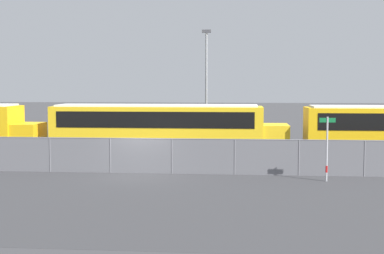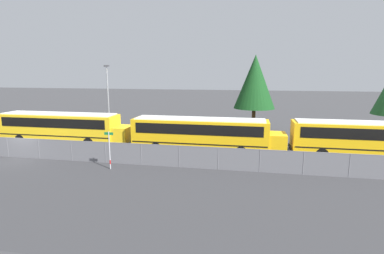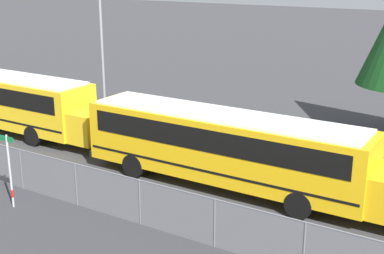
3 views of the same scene
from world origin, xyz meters
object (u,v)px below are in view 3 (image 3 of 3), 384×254
Objects in this scene: school_bus_4 at (229,145)px; light_pole at (102,42)px; school_bus_3 at (2,97)px; street_sign at (10,169)px.

light_pole is (-12.24, 6.54, 2.49)m from school_bus_4.
school_bus_3 is 1.00× the size of school_bus_4.
light_pole is (-6.13, 12.44, 2.84)m from street_sign.
school_bus_3 reaches higher than street_sign.
school_bus_3 is 14.43m from school_bus_4.
street_sign is (8.30, -6.55, -0.35)m from school_bus_3.
light_pole reaches higher than school_bus_3.
school_bus_3 is 10.58m from street_sign.
light_pole reaches higher than school_bus_4.
light_pole is at bearing 151.86° from school_bus_4.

